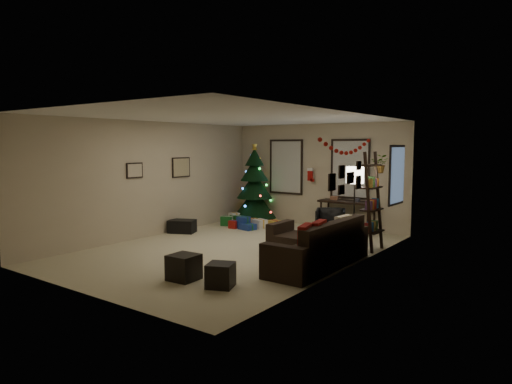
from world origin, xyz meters
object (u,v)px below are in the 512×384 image
christmas_tree (255,189)px  sofa (315,249)px  desk (347,204)px  desk_chair (330,222)px  bookshelf (373,203)px

christmas_tree → sofa: (3.60, -3.08, -0.66)m
desk → sofa: bearing=-75.1°
christmas_tree → sofa: christmas_tree is taller
desk_chair → bookshelf: 1.85m
desk → desk_chair: size_ratio=2.21×
christmas_tree → desk_chair: 2.73m
sofa → desk: (-0.86, 3.23, 0.41)m
sofa → desk_chair: size_ratio=3.94×
sofa → bookshelf: bearing=74.8°
sofa → bookshelf: size_ratio=1.25×
sofa → bookshelf: bookshelf is taller
desk → christmas_tree: bearing=-176.8°
bookshelf → christmas_tree: bearing=160.0°
sofa → desk_chair: sofa is taller
christmas_tree → desk: 2.76m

